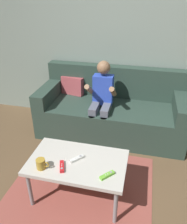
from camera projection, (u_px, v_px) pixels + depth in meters
The scene contains 10 objects.
ground_plane at pixel (98, 221), 2.01m from camera, with size 8.83×8.83×0.00m, color brown.
wall_back at pixel (129, 37), 2.99m from camera, with size 4.42×0.05×2.50m, color gray.
couch at pixel (111, 111), 3.14m from camera, with size 1.95×0.80×0.88m.
person_seated_on_couch at pixel (102, 98), 2.87m from camera, with size 0.36×0.44×1.04m.
coffee_table at pixel (77, 164), 2.08m from camera, with size 0.89×0.54×0.44m.
area_rug at pixel (79, 194), 2.27m from camera, with size 1.44×1.43×0.01m, color #9E4C42.
game_remote_white_near_edge at pixel (77, 159), 2.07m from camera, with size 0.12×0.13×0.03m.
game_remote_lime_center at pixel (107, 175), 1.89m from camera, with size 0.12×0.13×0.03m.
game_remote_red_far_corner at pixel (62, 167), 1.98m from camera, with size 0.08×0.14×0.03m.
coffee_mug at pixel (41, 164), 1.95m from camera, with size 0.12×0.08×0.09m.
Camera 1 is at (0.26, -1.26, 1.83)m, focal length 36.23 mm.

